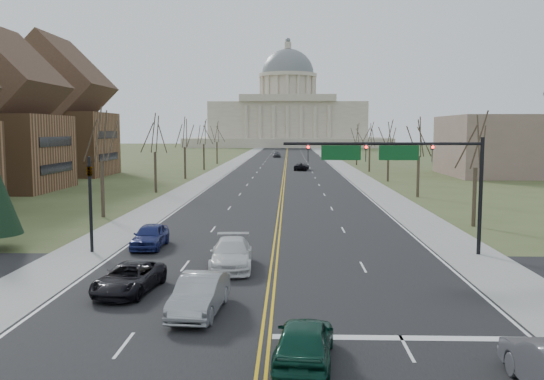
# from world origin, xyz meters

# --- Properties ---
(ground) EXTENTS (600.00, 600.00, 0.00)m
(ground) POSITION_xyz_m (0.00, 0.00, 0.00)
(ground) COLOR #445128
(ground) RESTS_ON ground
(road) EXTENTS (20.00, 380.00, 0.01)m
(road) POSITION_xyz_m (0.00, 110.00, 0.01)
(road) COLOR black
(road) RESTS_ON ground
(cross_road) EXTENTS (120.00, 14.00, 0.01)m
(cross_road) POSITION_xyz_m (0.00, 6.00, 0.01)
(cross_road) COLOR black
(cross_road) RESTS_ON ground
(sidewalk_left) EXTENTS (4.00, 380.00, 0.03)m
(sidewalk_left) POSITION_xyz_m (-12.00, 110.00, 0.01)
(sidewalk_left) COLOR gray
(sidewalk_left) RESTS_ON ground
(sidewalk_right) EXTENTS (4.00, 380.00, 0.03)m
(sidewalk_right) POSITION_xyz_m (12.00, 110.00, 0.01)
(sidewalk_right) COLOR gray
(sidewalk_right) RESTS_ON ground
(center_line) EXTENTS (0.42, 380.00, 0.01)m
(center_line) POSITION_xyz_m (0.00, 110.00, 0.01)
(center_line) COLOR gold
(center_line) RESTS_ON road
(edge_line_left) EXTENTS (0.15, 380.00, 0.01)m
(edge_line_left) POSITION_xyz_m (-9.80, 110.00, 0.01)
(edge_line_left) COLOR silver
(edge_line_left) RESTS_ON road
(edge_line_right) EXTENTS (0.15, 380.00, 0.01)m
(edge_line_right) POSITION_xyz_m (9.80, 110.00, 0.01)
(edge_line_right) COLOR silver
(edge_line_right) RESTS_ON road
(stop_bar) EXTENTS (9.50, 0.50, 0.01)m
(stop_bar) POSITION_xyz_m (5.00, -1.00, 0.01)
(stop_bar) COLOR silver
(stop_bar) RESTS_ON road
(capitol) EXTENTS (90.00, 60.00, 50.00)m
(capitol) POSITION_xyz_m (0.00, 249.91, 14.20)
(capitol) COLOR beige
(capitol) RESTS_ON ground
(signal_mast) EXTENTS (12.12, 0.44, 7.20)m
(signal_mast) POSITION_xyz_m (7.45, 13.50, 5.76)
(signal_mast) COLOR black
(signal_mast) RESTS_ON ground
(signal_left) EXTENTS (0.32, 0.36, 6.00)m
(signal_left) POSITION_xyz_m (-11.50, 13.50, 3.71)
(signal_left) COLOR black
(signal_left) RESTS_ON ground
(tree_r_0) EXTENTS (3.74, 3.74, 8.50)m
(tree_r_0) POSITION_xyz_m (15.50, 24.00, 6.55)
(tree_r_0) COLOR #372920
(tree_r_0) RESTS_ON ground
(tree_l_0) EXTENTS (3.96, 3.96, 9.00)m
(tree_l_0) POSITION_xyz_m (-15.50, 28.00, 6.94)
(tree_l_0) COLOR #372920
(tree_l_0) RESTS_ON ground
(tree_r_1) EXTENTS (3.74, 3.74, 8.50)m
(tree_r_1) POSITION_xyz_m (15.50, 44.00, 6.55)
(tree_r_1) COLOR #372920
(tree_r_1) RESTS_ON ground
(tree_l_1) EXTENTS (3.96, 3.96, 9.00)m
(tree_l_1) POSITION_xyz_m (-15.50, 48.00, 6.94)
(tree_l_1) COLOR #372920
(tree_l_1) RESTS_ON ground
(tree_r_2) EXTENTS (3.74, 3.74, 8.50)m
(tree_r_2) POSITION_xyz_m (15.50, 64.00, 6.55)
(tree_r_2) COLOR #372920
(tree_r_2) RESTS_ON ground
(tree_l_2) EXTENTS (3.96, 3.96, 9.00)m
(tree_l_2) POSITION_xyz_m (-15.50, 68.00, 6.94)
(tree_l_2) COLOR #372920
(tree_l_2) RESTS_ON ground
(tree_r_3) EXTENTS (3.74, 3.74, 8.50)m
(tree_r_3) POSITION_xyz_m (15.50, 84.00, 6.55)
(tree_r_3) COLOR #372920
(tree_r_3) RESTS_ON ground
(tree_l_3) EXTENTS (3.96, 3.96, 9.00)m
(tree_l_3) POSITION_xyz_m (-15.50, 88.00, 6.94)
(tree_l_3) COLOR #372920
(tree_l_3) RESTS_ON ground
(tree_r_4) EXTENTS (3.74, 3.74, 8.50)m
(tree_r_4) POSITION_xyz_m (15.50, 104.00, 6.55)
(tree_r_4) COLOR #372920
(tree_r_4) RESTS_ON ground
(tree_l_4) EXTENTS (3.96, 3.96, 9.00)m
(tree_l_4) POSITION_xyz_m (-15.50, 108.00, 6.94)
(tree_l_4) COLOR #372920
(tree_l_4) RESTS_ON ground
(bldg_left_far) EXTENTS (17.10, 14.28, 23.25)m
(bldg_left_far) POSITION_xyz_m (-38.00, 74.00, 9.54)
(bldg_left_far) COLOR brown
(bldg_left_far) RESTS_ON ground
(bldg_right_mass) EXTENTS (25.00, 20.00, 10.00)m
(bldg_right_mass) POSITION_xyz_m (40.00, 76.00, 5.00)
(bldg_right_mass) COLOR #766154
(bldg_right_mass) RESTS_ON ground
(car_nb_inner_lead) EXTENTS (2.30, 4.75, 1.56)m
(car_nb_inner_lead) POSITION_xyz_m (1.37, -3.46, 0.79)
(car_nb_inner_lead) COLOR #0D3A2B
(car_nb_inner_lead) RESTS_ON road
(car_sb_inner_lead) EXTENTS (2.10, 5.00, 1.61)m
(car_sb_inner_lead) POSITION_xyz_m (-2.85, 1.62, 0.82)
(car_sb_inner_lead) COLOR gray
(car_sb_inner_lead) RESTS_ON road
(car_sb_outer_lead) EXTENTS (2.87, 5.13, 1.36)m
(car_sb_outer_lead) POSITION_xyz_m (-6.67, 4.65, 0.69)
(car_sb_outer_lead) COLOR black
(car_sb_outer_lead) RESTS_ON road
(car_sb_inner_second) EXTENTS (2.54, 5.63, 1.60)m
(car_sb_inner_second) POSITION_xyz_m (-2.33, 9.54, 0.81)
(car_sb_inner_second) COLOR silver
(car_sb_inner_second) RESTS_ON road
(car_sb_outer_second) EXTENTS (1.88, 4.59, 1.56)m
(car_sb_outer_second) POSITION_xyz_m (-8.16, 14.92, 0.79)
(car_sb_outer_second) COLOR navy
(car_sb_outer_second) RESTS_ON road
(car_far_nb) EXTENTS (3.10, 5.51, 1.45)m
(car_far_nb) POSITION_xyz_m (3.18, 87.67, 0.74)
(car_far_nb) COLOR black
(car_far_nb) RESTS_ON road
(car_far_sb) EXTENTS (2.35, 4.99, 1.65)m
(car_far_sb) POSITION_xyz_m (-2.69, 138.90, 0.84)
(car_far_sb) COLOR #414348
(car_far_sb) RESTS_ON road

